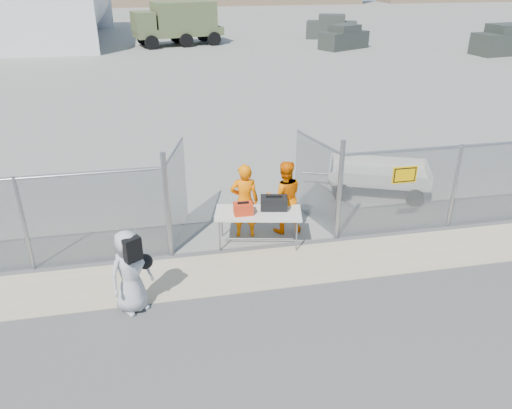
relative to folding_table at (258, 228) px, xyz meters
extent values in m
plane|color=#3F3F3F|center=(-0.07, -2.10, -0.43)|extent=(160.00, 160.00, 0.00)
cube|color=gray|center=(-0.07, 39.90, -0.42)|extent=(160.00, 80.00, 0.01)
cube|color=tan|center=(-0.07, -1.10, -0.42)|extent=(44.00, 1.60, 0.01)
cube|color=red|center=(-0.36, -0.03, 0.56)|extent=(0.43, 0.29, 0.27)
cube|color=black|center=(0.39, 0.10, 0.58)|extent=(0.68, 0.48, 0.30)
imported|color=orange|center=(-0.24, 0.46, 0.52)|extent=(0.75, 0.55, 1.89)
imported|color=orange|center=(0.75, 0.51, 0.51)|extent=(0.94, 0.75, 1.87)
imported|color=#A4A4A6|center=(-2.87, -1.98, 0.43)|extent=(1.00, 0.91, 1.71)
camera|label=1|loc=(-2.09, -10.17, 5.65)|focal=35.00mm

